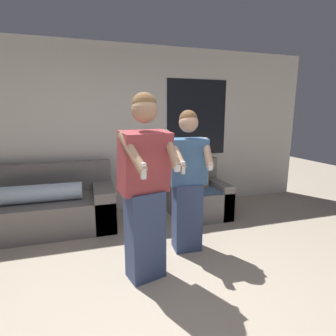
# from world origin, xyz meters

# --- Properties ---
(ground_plane) EXTENTS (14.00, 14.00, 0.00)m
(ground_plane) POSITION_xyz_m (0.00, 0.00, 0.00)
(ground_plane) COLOR tan
(wall_back) EXTENTS (6.78, 0.07, 2.70)m
(wall_back) POSITION_xyz_m (0.02, 2.73, 1.35)
(wall_back) COLOR beige
(wall_back) RESTS_ON ground_plane
(couch) EXTENTS (1.92, 0.95, 0.89)m
(couch) POSITION_xyz_m (-1.21, 2.23, 0.32)
(couch) COLOR slate
(couch) RESTS_ON ground_plane
(armchair) EXTENTS (0.86, 0.82, 0.88)m
(armchair) POSITION_xyz_m (1.07, 2.09, 0.31)
(armchair) COLOR slate
(armchair) RESTS_ON ground_plane
(person_left) EXTENTS (0.53, 0.57, 1.79)m
(person_left) POSITION_xyz_m (-0.07, 0.66, 0.91)
(person_left) COLOR #384770
(person_left) RESTS_ON ground_plane
(person_right) EXTENTS (0.49, 0.48, 1.65)m
(person_right) POSITION_xyz_m (0.52, 1.08, 0.84)
(person_right) COLOR #384770
(person_right) RESTS_ON ground_plane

